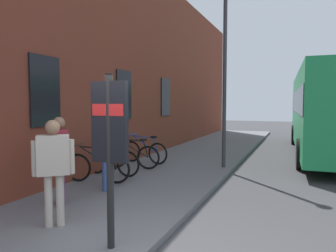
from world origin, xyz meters
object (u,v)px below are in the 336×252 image
at_px(pedestrian_near_bus, 60,151).
at_px(pedestrian_by_facade, 108,147).
at_px(street_lamp, 225,64).
at_px(bicycle_end_of_row, 132,156).
at_px(pedestrian_crossing_street, 53,162).
at_px(transit_info_sign, 110,133).
at_px(city_bus, 330,108).
at_px(bicycle_beside_lamp, 97,167).
at_px(bicycle_leaning_wall, 145,152).
at_px(bicycle_far_end, 112,161).

bearing_deg(pedestrian_near_bus, pedestrian_by_facade, -14.56).
bearing_deg(street_lamp, bicycle_end_of_row, 116.76).
height_order(pedestrian_crossing_street, pedestrian_near_bus, same).
height_order(bicycle_end_of_row, transit_info_sign, transit_info_sign).
height_order(city_bus, street_lamp, street_lamp).
xyz_separation_m(bicycle_beside_lamp, pedestrian_near_bus, (-1.73, -0.34, 0.67)).
bearing_deg(bicycle_beside_lamp, bicycle_leaning_wall, 1.48).
distance_m(transit_info_sign, pedestrian_crossing_street, 1.41).
distance_m(bicycle_beside_lamp, street_lamp, 4.93).
relative_size(bicycle_end_of_row, city_bus, 0.17).
bearing_deg(bicycle_leaning_wall, pedestrian_crossing_street, -168.49).
bearing_deg(city_bus, bicycle_end_of_row, 134.93).
bearing_deg(transit_info_sign, bicycle_end_of_row, 25.76).
bearing_deg(pedestrian_crossing_street, bicycle_far_end, 18.03).
distance_m(bicycle_far_end, city_bus, 9.18).
bearing_deg(bicycle_leaning_wall, street_lamp, -82.51).
distance_m(bicycle_far_end, bicycle_leaning_wall, 1.98).
bearing_deg(transit_info_sign, city_bus, -18.23).
bearing_deg(bicycle_end_of_row, pedestrian_near_bus, -174.18).
relative_size(bicycle_end_of_row, transit_info_sign, 0.73).
height_order(transit_info_sign, street_lamp, street_lamp).
bearing_deg(street_lamp, bicycle_far_end, 131.44).
xyz_separation_m(bicycle_far_end, pedestrian_by_facade, (-1.35, -0.75, 0.62)).
relative_size(transit_info_sign, pedestrian_crossing_street, 1.38).
relative_size(bicycle_far_end, pedestrian_crossing_street, 1.02).
bearing_deg(street_lamp, pedestrian_by_facade, 152.94).
xyz_separation_m(bicycle_far_end, street_lamp, (2.32, -2.63, 2.82)).
bearing_deg(pedestrian_by_facade, transit_info_sign, -146.13).
bearing_deg(bicycle_far_end, city_bus, -40.78).
bearing_deg(pedestrian_near_bus, bicycle_end_of_row, 5.82).
xyz_separation_m(bicycle_far_end, pedestrian_near_bus, (-2.56, -0.44, 0.67)).
bearing_deg(pedestrian_by_facade, bicycle_beside_lamp, 51.94).
height_order(bicycle_end_of_row, pedestrian_near_bus, pedestrian_near_bus).
xyz_separation_m(city_bus, pedestrian_by_facade, (-8.22, 5.17, -0.79)).
xyz_separation_m(bicycle_end_of_row, pedestrian_by_facade, (-2.38, -0.68, 0.62)).
bearing_deg(city_bus, pedestrian_near_bus, 149.81).
relative_size(city_bus, pedestrian_by_facade, 6.41).
relative_size(transit_info_sign, street_lamp, 0.44).
distance_m(bicycle_beside_lamp, bicycle_leaning_wall, 2.81).
bearing_deg(transit_info_sign, street_lamp, -2.04).
xyz_separation_m(bicycle_leaning_wall, transit_info_sign, (-5.79, -2.39, 1.21)).
xyz_separation_m(bicycle_end_of_row, pedestrian_near_bus, (-3.59, -0.37, 0.67)).
relative_size(bicycle_leaning_wall, pedestrian_crossing_street, 1.02).
bearing_deg(bicycle_far_end, bicycle_end_of_row, -4.03).
distance_m(bicycle_beside_lamp, bicycle_far_end, 0.84).
distance_m(bicycle_leaning_wall, transit_info_sign, 6.38).
xyz_separation_m(bicycle_leaning_wall, pedestrian_crossing_street, (-5.48, -1.12, 0.67)).
height_order(bicycle_beside_lamp, bicycle_far_end, same).
distance_m(bicycle_end_of_row, pedestrian_crossing_street, 4.71).
bearing_deg(bicycle_end_of_row, pedestrian_by_facade, -163.99).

